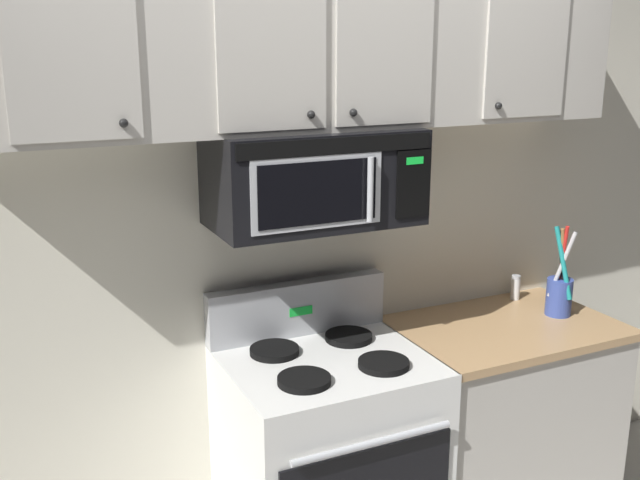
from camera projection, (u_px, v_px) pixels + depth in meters
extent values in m
cube|color=silver|center=(288.00, 222.00, 2.98)|extent=(5.20, 0.10, 2.70)
cube|color=white|center=(328.00, 466.00, 2.90)|extent=(0.76, 0.64, 0.90)
cylinder|color=#B7BABF|center=(373.00, 443.00, 2.51)|extent=(0.61, 0.03, 0.03)
cube|color=#B7BABF|center=(297.00, 308.00, 3.00)|extent=(0.76, 0.07, 0.22)
cube|color=#19D83F|center=(301.00, 311.00, 2.97)|extent=(0.10, 0.00, 0.04)
cylinder|color=black|center=(304.00, 380.00, 2.59)|extent=(0.19, 0.19, 0.02)
cylinder|color=black|center=(384.00, 364.00, 2.72)|extent=(0.19, 0.19, 0.02)
cylinder|color=black|center=(274.00, 351.00, 2.83)|extent=(0.19, 0.19, 0.02)
cylinder|color=black|center=(349.00, 337.00, 2.96)|extent=(0.19, 0.19, 0.02)
cube|color=black|center=(314.00, 177.00, 2.71)|extent=(0.76, 0.39, 0.35)
cube|color=black|center=(338.00, 146.00, 2.50)|extent=(0.73, 0.01, 0.06)
cube|color=#B7BABF|center=(318.00, 193.00, 2.51)|extent=(0.49, 0.01, 0.25)
cube|color=black|center=(318.00, 193.00, 2.51)|extent=(0.44, 0.01, 0.22)
cube|color=black|center=(413.00, 184.00, 2.67)|extent=(0.14, 0.01, 0.25)
cube|color=#19D83F|center=(415.00, 161.00, 2.64)|extent=(0.07, 0.00, 0.03)
cylinder|color=#B7BABF|center=(370.00, 189.00, 2.57)|extent=(0.02, 0.02, 0.23)
cube|color=#BCB7AD|center=(310.00, 51.00, 2.62)|extent=(2.50, 0.33, 0.55)
cube|color=#BCB7AD|center=(72.00, 53.00, 2.13)|extent=(0.38, 0.01, 0.51)
sphere|color=black|center=(124.00, 123.00, 2.22)|extent=(0.03, 0.03, 0.03)
cube|color=#BCB7AD|center=(272.00, 52.00, 2.38)|extent=(0.38, 0.01, 0.51)
sphere|color=black|center=(311.00, 115.00, 2.48)|extent=(0.03, 0.03, 0.03)
cube|color=#BCB7AD|center=(386.00, 51.00, 2.56)|extent=(0.38, 0.01, 0.51)
sphere|color=black|center=(353.00, 113.00, 2.54)|extent=(0.03, 0.03, 0.03)
cube|color=#BCB7AD|center=(527.00, 50.00, 2.81)|extent=(0.38, 0.01, 0.51)
sphere|color=black|center=(498.00, 106.00, 2.80)|extent=(0.03, 0.03, 0.03)
cube|color=#BCB7AD|center=(498.00, 423.00, 3.26)|extent=(0.90, 0.62, 0.86)
cube|color=tan|center=(505.00, 328.00, 3.14)|extent=(0.93, 0.65, 0.03)
cylinder|color=#384C9E|center=(559.00, 297.00, 3.22)|extent=(0.11, 0.11, 0.16)
cylinder|color=#BCBCC1|center=(562.00, 265.00, 3.16)|extent=(0.09, 0.06, 0.30)
cylinder|color=olive|center=(562.00, 262.00, 3.18)|extent=(0.07, 0.04, 0.31)
cylinder|color=red|center=(562.00, 260.00, 3.17)|extent=(0.03, 0.06, 0.32)
cylinder|color=black|center=(562.00, 264.00, 3.18)|extent=(0.03, 0.06, 0.29)
cylinder|color=teal|center=(563.00, 263.00, 3.15)|extent=(0.05, 0.11, 0.31)
cylinder|color=white|center=(515.00, 289.00, 3.42)|extent=(0.04, 0.04, 0.10)
cylinder|color=#B7BABF|center=(516.00, 277.00, 3.40)|extent=(0.04, 0.04, 0.02)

